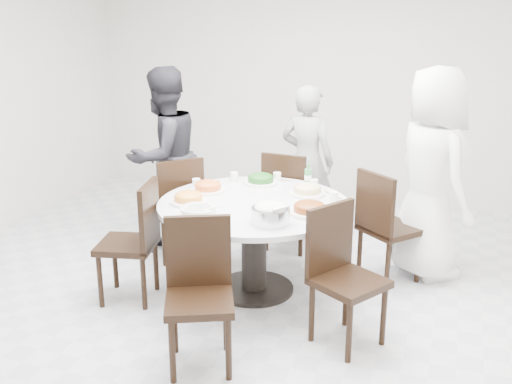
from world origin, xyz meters
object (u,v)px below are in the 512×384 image
(chair_nw, at_px, (174,207))
(rice_bowl, at_px, (271,216))
(chair_sw, at_px, (127,242))
(diner_middle, at_px, (307,161))
(chair_s, at_px, (199,298))
(chair_n, at_px, (290,200))
(dining_table, at_px, (254,247))
(soup_bowl, at_px, (198,212))
(chair_se, at_px, (349,279))
(beverage_bottle, at_px, (308,176))
(chair_ne, at_px, (391,226))
(diner_left, at_px, (164,156))
(diner_right, at_px, (431,174))

(chair_nw, relative_size, rice_bowl, 3.50)
(chair_sw, xyz_separation_m, diner_middle, (0.96, 1.84, 0.28))
(chair_sw, relative_size, chair_s, 1.00)
(chair_n, bearing_deg, diner_middle, -91.29)
(dining_table, relative_size, soup_bowl, 5.92)
(chair_nw, bearing_deg, rice_bowl, 97.44)
(chair_se, distance_m, soup_bowl, 1.17)
(diner_middle, relative_size, beverage_bottle, 7.24)
(chair_ne, height_order, diner_left, diner_left)
(soup_bowl, bearing_deg, rice_bowl, 5.36)
(chair_nw, relative_size, beverage_bottle, 4.58)
(chair_ne, distance_m, chair_sw, 2.14)
(chair_ne, relative_size, chair_sw, 1.00)
(diner_middle, relative_size, soup_bowl, 5.93)
(chair_ne, xyz_separation_m, chair_sw, (-1.88, -1.01, 0.00))
(chair_s, bearing_deg, chair_n, 66.06)
(chair_n, relative_size, diner_left, 0.56)
(chair_sw, relative_size, diner_right, 0.54)
(chair_ne, xyz_separation_m, chair_se, (-0.14, -1.11, 0.00))
(diner_left, bearing_deg, diner_right, 111.48)
(diner_right, bearing_deg, chair_nw, 63.14)
(soup_bowl, bearing_deg, diner_middle, 79.71)
(chair_nw, distance_m, chair_s, 1.83)
(chair_se, bearing_deg, chair_s, 156.54)
(chair_s, distance_m, diner_right, 2.33)
(diner_left, xyz_separation_m, soup_bowl, (0.91, -1.24, -0.06))
(dining_table, bearing_deg, chair_nw, 153.99)
(chair_s, bearing_deg, chair_nw, 96.99)
(dining_table, height_order, diner_right, diner_right)
(chair_ne, relative_size, diner_left, 0.56)
(rice_bowl, relative_size, beverage_bottle, 1.31)
(soup_bowl, bearing_deg, chair_s, -66.18)
(diner_right, xyz_separation_m, diner_middle, (-1.20, 0.60, -0.13))
(chair_n, bearing_deg, rice_bowl, 105.04)
(chair_se, distance_m, beverage_bottle, 1.26)
(chair_se, distance_m, diner_right, 1.47)
(chair_n, bearing_deg, chair_nw, 34.98)
(chair_nw, distance_m, diner_middle, 1.40)
(chair_sw, distance_m, chair_se, 1.74)
(diner_left, bearing_deg, chair_n, 120.68)
(chair_s, bearing_deg, rice_bowl, 47.49)
(soup_bowl, distance_m, beverage_bottle, 1.13)
(chair_sw, relative_size, rice_bowl, 3.50)
(chair_nw, height_order, chair_se, same)
(chair_n, relative_size, rice_bowl, 3.50)
(chair_s, xyz_separation_m, rice_bowl, (0.24, 0.71, 0.33))
(chair_s, bearing_deg, chair_ne, 35.99)
(chair_n, distance_m, diner_right, 1.33)
(chair_s, bearing_deg, diner_left, 98.26)
(dining_table, xyz_separation_m, diner_middle, (0.07, 1.40, 0.38))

